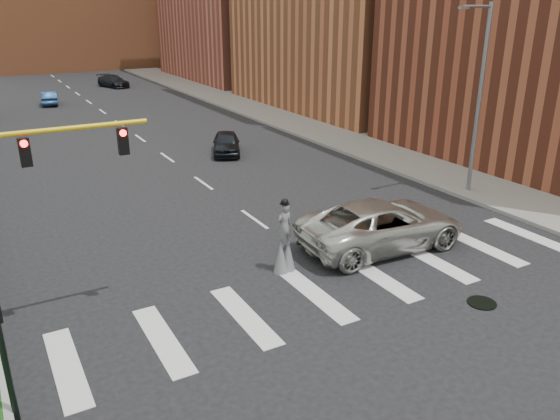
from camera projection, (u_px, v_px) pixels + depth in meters
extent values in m
plane|color=black|center=(367.00, 299.00, 17.48)|extent=(160.00, 160.00, 0.00)
cube|color=slate|center=(298.00, 122.00, 43.59)|extent=(5.00, 90.00, 0.18)
cylinder|color=black|center=(482.00, 303.00, 17.22)|extent=(0.90, 0.90, 0.04)
cube|color=#B8633A|center=(77.00, 5.00, 80.77)|extent=(26.00, 14.00, 18.00)
cylinder|color=slate|center=(479.00, 103.00, 25.84)|extent=(0.20, 0.20, 9.00)
cylinder|color=slate|center=(479.00, 6.00, 23.97)|extent=(1.80, 0.12, 0.12)
cube|color=slate|center=(464.00, 7.00, 23.57)|extent=(0.50, 0.18, 0.12)
cylinder|color=gold|center=(47.00, 131.00, 14.05)|extent=(5.20, 0.14, 0.14)
cube|color=black|center=(25.00, 152.00, 13.95)|extent=(0.28, 0.18, 0.75)
cylinder|color=#FF0C0C|center=(24.00, 144.00, 13.78)|extent=(0.18, 0.06, 0.18)
cube|color=black|center=(123.00, 141.00, 15.09)|extent=(0.28, 0.18, 0.75)
cylinder|color=#FF0C0C|center=(123.00, 133.00, 14.92)|extent=(0.18, 0.06, 0.18)
cylinder|color=black|center=(6.00, 365.00, 11.83)|extent=(0.14, 0.14, 3.00)
cylinder|color=#332114|center=(288.00, 258.00, 19.26)|extent=(0.07, 0.07, 0.95)
cylinder|color=#332114|center=(281.00, 260.00, 19.08)|extent=(0.07, 0.07, 0.95)
cone|color=slate|center=(288.00, 255.00, 19.22)|extent=(0.52, 0.52, 1.18)
cone|color=slate|center=(281.00, 257.00, 19.03)|extent=(0.52, 0.52, 1.18)
imported|color=slate|center=(285.00, 226.00, 18.72)|extent=(0.62, 0.46, 1.58)
sphere|color=black|center=(285.00, 202.00, 18.42)|extent=(0.26, 0.26, 0.26)
cylinder|color=black|center=(285.00, 204.00, 18.44)|extent=(0.34, 0.34, 0.02)
cube|color=gold|center=(282.00, 213.00, 18.67)|extent=(0.22, 0.05, 0.10)
imported|color=#BCB9B1|center=(382.00, 224.00, 20.98)|extent=(6.82, 3.40, 1.86)
imported|color=black|center=(226.00, 143.00, 34.48)|extent=(3.14, 4.40, 1.39)
imported|color=navy|center=(50.00, 98.00, 51.65)|extent=(1.88, 4.08, 1.29)
imported|color=black|center=(113.00, 81.00, 62.86)|extent=(3.29, 5.03, 1.35)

